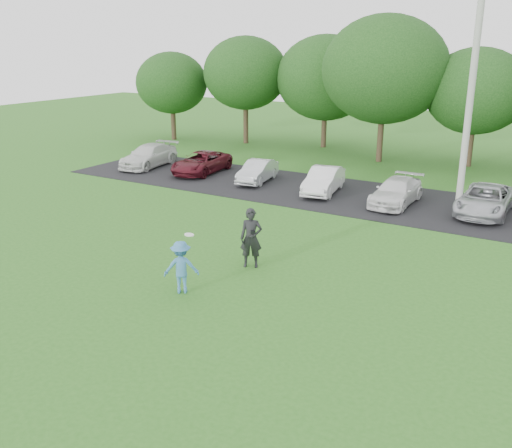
# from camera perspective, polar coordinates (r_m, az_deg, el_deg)

# --- Properties ---
(ground) EXTENTS (100.00, 100.00, 0.00)m
(ground) POSITION_cam_1_polar(r_m,az_deg,el_deg) (16.72, -6.22, -7.43)
(ground) COLOR #2C681D
(ground) RESTS_ON ground
(parking_lot) EXTENTS (32.00, 6.50, 0.03)m
(parking_lot) POSITION_cam_1_polar(r_m,az_deg,el_deg) (27.56, 10.19, 2.68)
(parking_lot) COLOR black
(parking_lot) RESTS_ON ground
(utility_pole) EXTENTS (0.28, 0.28, 10.79)m
(utility_pole) POSITION_cam_1_polar(r_m,az_deg,el_deg) (25.13, 20.77, 12.84)
(utility_pole) COLOR #AAAAA4
(utility_pole) RESTS_ON ground
(frisbee_player) EXTENTS (1.18, 1.10, 1.89)m
(frisbee_player) POSITION_cam_1_polar(r_m,az_deg,el_deg) (16.86, -7.49, -4.29)
(frisbee_player) COLOR teal
(frisbee_player) RESTS_ON ground
(camera_bystander) EXTENTS (0.86, 0.74, 1.98)m
(camera_bystander) POSITION_cam_1_polar(r_m,az_deg,el_deg) (18.54, -0.49, -1.41)
(camera_bystander) COLOR black
(camera_bystander) RESTS_ON ground
(parked_cars) EXTENTS (28.07, 4.81, 1.26)m
(parked_cars) POSITION_cam_1_polar(r_m,az_deg,el_deg) (27.70, 8.80, 4.14)
(parked_cars) COLOR silver
(parked_cars) RESTS_ON parking_lot
(tree_row) EXTENTS (42.39, 9.85, 8.64)m
(tree_row) POSITION_cam_1_polar(r_m,az_deg,el_deg) (35.65, 18.80, 13.44)
(tree_row) COLOR #38281C
(tree_row) RESTS_ON ground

